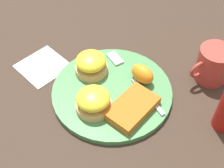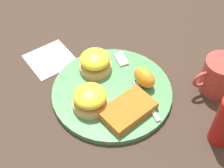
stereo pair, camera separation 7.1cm
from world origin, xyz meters
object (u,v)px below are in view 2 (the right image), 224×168
(fork, at_px, (133,79))
(orange_wedge, at_px, (144,77))
(hashbrown_patty, at_px, (128,110))
(sandwich_benedict_left, at_px, (95,62))
(cup, at_px, (219,76))
(sandwich_benedict_right, at_px, (90,99))

(fork, bearing_deg, orange_wedge, 133.37)
(hashbrown_patty, bearing_deg, sandwich_benedict_left, -80.36)
(cup, bearing_deg, sandwich_benedict_left, -29.76)
(sandwich_benedict_right, height_order, fork, sandwich_benedict_right)
(sandwich_benedict_right, distance_m, fork, 0.13)
(sandwich_benedict_right, relative_size, cup, 0.73)
(sandwich_benedict_right, bearing_deg, hashbrown_patty, 147.06)
(hashbrown_patty, height_order, cup, cup)
(orange_wedge, xyz_separation_m, fork, (0.02, -0.02, -0.02))
(orange_wedge, xyz_separation_m, cup, (-0.16, 0.06, 0.01))
(fork, distance_m, cup, 0.20)
(sandwich_benedict_left, height_order, cup, cup)
(hashbrown_patty, bearing_deg, orange_wedge, -135.51)
(sandwich_benedict_left, distance_m, fork, 0.10)
(sandwich_benedict_left, relative_size, hashbrown_patty, 0.68)
(sandwich_benedict_left, distance_m, sandwich_benedict_right, 0.11)
(sandwich_benedict_right, bearing_deg, orange_wedge, -171.81)
(sandwich_benedict_right, xyz_separation_m, cup, (-0.29, 0.04, 0.00))
(cup, bearing_deg, sandwich_benedict_right, -7.54)
(sandwich_benedict_right, bearing_deg, cup, 172.46)
(hashbrown_patty, relative_size, fork, 0.51)
(sandwich_benedict_left, height_order, orange_wedge, sandwich_benedict_left)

